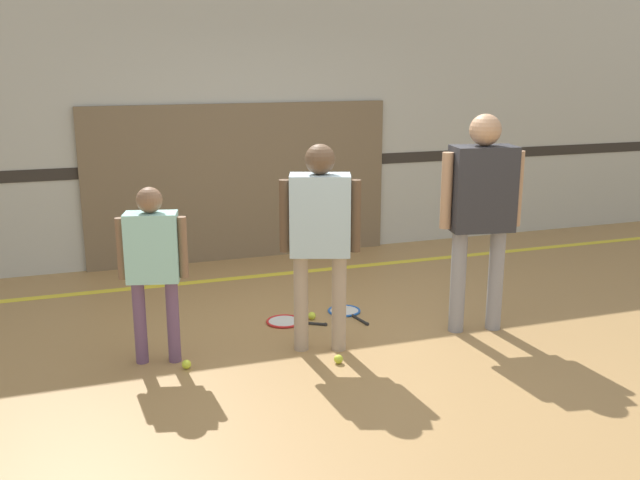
# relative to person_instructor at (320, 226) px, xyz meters

# --- Properties ---
(ground_plane) EXTENTS (16.00, 16.00, 0.00)m
(ground_plane) POSITION_rel_person_instructor_xyz_m (0.23, 0.02, -0.96)
(ground_plane) COLOR #A87F4C
(wall_back) EXTENTS (16.00, 0.07, 3.20)m
(wall_back) POSITION_rel_person_instructor_xyz_m (0.23, 2.77, 0.63)
(wall_back) COLOR beige
(wall_back) RESTS_ON ground_plane
(wall_panel) EXTENTS (3.30, 0.05, 1.69)m
(wall_panel) POSITION_rel_person_instructor_xyz_m (0.02, 2.71, -0.12)
(wall_panel) COLOR #756047
(wall_panel) RESTS_ON ground_plane
(floor_stripe) EXTENTS (14.40, 0.10, 0.01)m
(floor_stripe) POSITION_rel_person_instructor_xyz_m (0.23, 1.98, -0.96)
(floor_stripe) COLOR yellow
(floor_stripe) RESTS_ON ground_plane
(person_instructor) EXTENTS (0.56, 0.37, 1.56)m
(person_instructor) POSITION_rel_person_instructor_xyz_m (0.00, 0.00, 0.00)
(person_instructor) COLOR tan
(person_instructor) RESTS_ON ground_plane
(person_student_left) EXTENTS (0.48, 0.28, 1.29)m
(person_student_left) POSITION_rel_person_instructor_xyz_m (-1.19, 0.17, -0.17)
(person_student_left) COLOR #6B4C70
(person_student_left) RESTS_ON ground_plane
(person_student_right) EXTENTS (0.65, 0.35, 1.74)m
(person_student_right) POSITION_rel_person_instructor_xyz_m (1.32, -0.02, 0.11)
(person_student_right) COLOR gray
(person_student_right) RESTS_ON ground_plane
(racket_spare_on_floor) EXTENTS (0.53, 0.41, 0.03)m
(racket_spare_on_floor) POSITION_rel_person_instructor_xyz_m (-0.08, 0.62, -0.95)
(racket_spare_on_floor) COLOR red
(racket_spare_on_floor) RESTS_ON ground_plane
(racket_second_spare) EXTENTS (0.33, 0.55, 0.03)m
(racket_second_spare) POSITION_rel_person_instructor_xyz_m (0.47, 0.69, -0.95)
(racket_second_spare) COLOR blue
(racket_second_spare) RESTS_ON ground_plane
(tennis_ball_near_instructor) EXTENTS (0.07, 0.07, 0.07)m
(tennis_ball_near_instructor) POSITION_rel_person_instructor_xyz_m (0.04, -0.29, -0.93)
(tennis_ball_near_instructor) COLOR #CCE038
(tennis_ball_near_instructor) RESTS_ON ground_plane
(tennis_ball_by_spare_racket) EXTENTS (0.07, 0.07, 0.07)m
(tennis_ball_by_spare_racket) POSITION_rel_person_instructor_xyz_m (0.14, 0.62, -0.93)
(tennis_ball_by_spare_racket) COLOR #CCE038
(tennis_ball_by_spare_racket) RESTS_ON ground_plane
(tennis_ball_stray_left) EXTENTS (0.07, 0.07, 0.07)m
(tennis_ball_stray_left) POSITION_rel_person_instructor_xyz_m (-1.01, -0.02, -0.93)
(tennis_ball_stray_left) COLOR #CCE038
(tennis_ball_stray_left) RESTS_ON ground_plane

